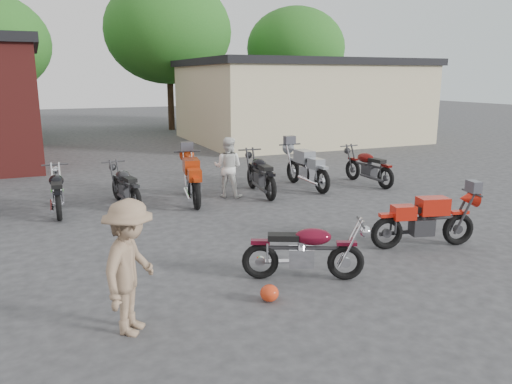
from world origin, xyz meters
name	(u,v)px	position (x,y,z in m)	size (l,w,h in m)	color
ground	(273,276)	(0.00, 0.00, 0.00)	(90.00, 90.00, 0.00)	#313133
stucco_building	(299,103)	(8.50, 15.00, 1.75)	(10.00, 8.00, 3.50)	#C4BB8C
tree_2	(169,51)	(4.00, 22.00, 4.40)	(7.04, 7.04, 8.80)	#1B5817
tree_3	(295,63)	(12.00, 22.00, 3.80)	(6.08, 6.08, 7.60)	#1B5817
vintage_motorcycle	(306,247)	(0.40, -0.30, 0.51)	(1.77, 0.58, 1.03)	#5B0B1C
sportbike	(426,218)	(3.09, 0.14, 0.55)	(1.89, 0.62, 1.10)	red
helmet	(269,293)	(-0.41, -0.76, 0.12)	(0.26, 0.26, 0.24)	red
person_light	(228,167)	(1.21, 5.17, 0.76)	(0.74, 0.58, 1.53)	silver
person_tan	(130,267)	(-2.26, -0.86, 0.82)	(1.06, 0.61, 1.63)	#8F7258
row_bike_2	(57,189)	(-2.83, 5.26, 0.54)	(1.87, 0.62, 1.09)	black
row_bike_3	(125,184)	(-1.33, 5.34, 0.53)	(1.82, 0.60, 1.06)	black
row_bike_4	(192,177)	(0.23, 5.06, 0.62)	(2.14, 0.71, 1.24)	#B5330F
row_bike_5	(260,172)	(2.08, 5.11, 0.59)	(2.03, 0.67, 1.18)	black
row_bike_6	(306,166)	(3.54, 5.31, 0.62)	(2.12, 0.70, 1.23)	gray
row_bike_7	(368,165)	(5.38, 5.02, 0.56)	(1.94, 0.64, 1.12)	#560C0A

